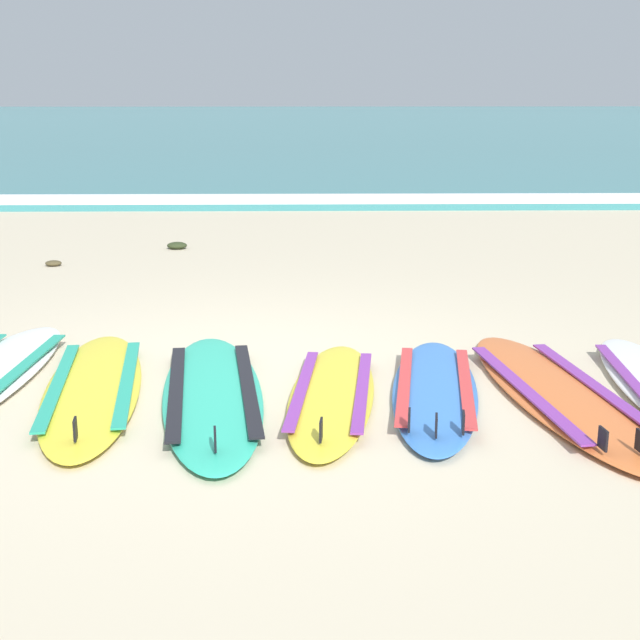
# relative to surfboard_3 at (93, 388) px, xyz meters

# --- Properties ---
(ground_plane) EXTENTS (80.00, 80.00, 0.00)m
(ground_plane) POSITION_rel_surfboard_3_xyz_m (0.94, 0.27, -0.04)
(ground_plane) COLOR beige
(sea) EXTENTS (80.00, 60.00, 0.10)m
(sea) POSITION_rel_surfboard_3_xyz_m (0.94, 37.98, 0.01)
(sea) COLOR teal
(sea) RESTS_ON ground
(wave_foam_strip) EXTENTS (80.00, 1.22, 0.11)m
(wave_foam_strip) POSITION_rel_surfboard_3_xyz_m (0.94, 8.59, 0.02)
(wave_foam_strip) COLOR white
(wave_foam_strip) RESTS_ON ground
(surfboard_3) EXTENTS (0.87, 2.34, 0.18)m
(surfboard_3) POSITION_rel_surfboard_3_xyz_m (0.00, 0.00, 0.00)
(surfboard_3) COLOR yellow
(surfboard_3) RESTS_ON ground
(surfboard_4) EXTENTS (0.87, 2.42, 0.18)m
(surfboard_4) POSITION_rel_surfboard_3_xyz_m (0.74, -0.11, -0.00)
(surfboard_4) COLOR #2DB793
(surfboard_4) RESTS_ON ground
(surfboard_5) EXTENTS (0.70, 2.04, 0.18)m
(surfboard_5) POSITION_rel_surfboard_3_xyz_m (1.46, -0.14, 0.00)
(surfboard_5) COLOR yellow
(surfboard_5) RESTS_ON ground
(surfboard_6) EXTENTS (0.79, 2.10, 0.18)m
(surfboard_6) POSITION_rel_surfboard_3_xyz_m (2.08, -0.08, 0.00)
(surfboard_6) COLOR #3875CC
(surfboard_6) RESTS_ON ground
(surfboard_7) EXTENTS (0.94, 2.50, 0.18)m
(surfboard_7) POSITION_rel_surfboard_3_xyz_m (2.82, -0.16, 0.00)
(surfboard_7) COLOR orange
(surfboard_7) RESTS_ON ground
(seaweed_clump_near_shoreline) EXTENTS (0.17, 0.14, 0.06)m
(seaweed_clump_near_shoreline) POSITION_rel_surfboard_3_xyz_m (-1.32, 3.92, -0.01)
(seaweed_clump_near_shoreline) COLOR #4C4228
(seaweed_clump_near_shoreline) RESTS_ON ground
(seaweed_clump_mid_sand) EXTENTS (0.23, 0.18, 0.08)m
(seaweed_clump_mid_sand) POSITION_rel_surfboard_3_xyz_m (-0.17, 4.88, 0.00)
(seaweed_clump_mid_sand) COLOR #2D381E
(seaweed_clump_mid_sand) RESTS_ON ground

